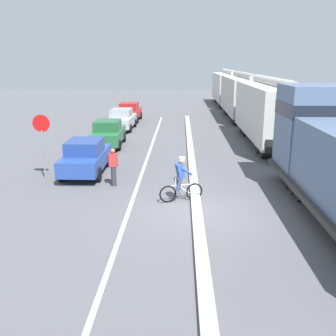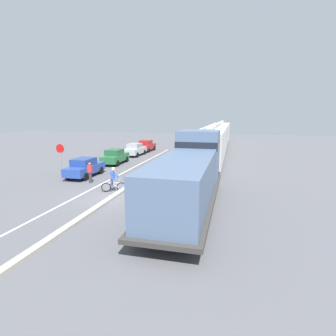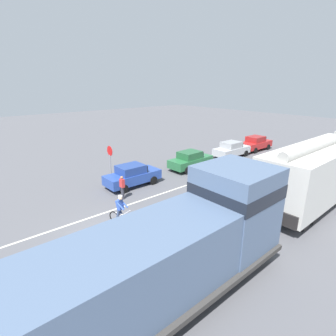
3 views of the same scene
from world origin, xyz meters
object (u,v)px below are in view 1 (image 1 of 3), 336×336
Objects in this scene: pedestrian_by_cars at (113,166)px; parked_car_green at (108,133)px; hopper_car_middle at (242,96)px; parked_car_silver at (122,119)px; parked_car_red at (129,112)px; hopper_car_trailing at (228,87)px; cyclist at (181,180)px; hopper_car_lead at (270,111)px; stop_sign at (42,134)px; parked_car_blue at (86,157)px.

parked_car_green is at bearing 101.78° from pedestrian_by_cars.
parked_car_silver is (-10.13, -6.50, -1.26)m from hopper_car_middle.
parked_car_red and pedestrian_by_cars have the same top height.
cyclist is at bearing -99.31° from hopper_car_trailing.
parked_car_red is 2.47× the size of cyclist.
cyclist is (-5.58, -10.81, -1.26)m from hopper_car_lead.
hopper_car_trailing is 34.49m from cyclist.
hopper_car_trailing reaches higher than pedestrian_by_cars.
stop_sign is (-6.11, 2.79, 1.21)m from cyclist.
parked_car_red is at bearing -126.60° from hopper_car_trailing.
parked_car_green is at bearing 77.17° from stop_sign.
parked_car_silver is at bearing 105.97° from cyclist.
hopper_car_lead is at bearing 5.58° from parked_car_green.
stop_sign is at bearing 163.29° from pedestrian_by_cars.
cyclist is at bearing -117.27° from hopper_car_lead.
parked_car_green is 8.19m from pedestrian_by_cars.
hopper_car_lead is at bearing -26.73° from parked_car_silver.
hopper_car_trailing is (0.00, 11.60, 0.00)m from hopper_car_middle.
parked_car_green is (-10.08, -24.19, -1.26)m from hopper_car_trailing.
parked_car_blue is 1.00× the size of parked_car_red.
stop_sign is at bearing -145.54° from hopper_car_lead.
parked_car_green and parked_car_silver have the same top height.
hopper_car_trailing reaches higher than parked_car_green.
hopper_car_lead is 10.21m from parked_car_green.
hopper_car_lead is 2.52× the size of parked_car_blue.
cyclist is at bearing -65.36° from parked_car_green.
parked_car_blue is 2.23m from stop_sign.
parked_car_blue is at bearing -144.37° from hopper_car_lead.
hopper_car_trailing is 6.18× the size of cyclist.
parked_car_red is at bearing 102.53° from cyclist.
cyclist is 3.37m from pedestrian_by_cars.
parked_car_silver is 16.55m from cyclist.
parked_car_silver is 2.62× the size of pedestrian_by_cars.
hopper_car_trailing is at bearing 80.69° from cyclist.
pedestrian_by_cars is (-8.41, -9.00, -1.23)m from hopper_car_lead.
hopper_car_lead is at bearing -90.00° from hopper_car_middle.
parked_car_red is at bearing 89.75° from parked_car_silver.
cyclist is 0.60× the size of stop_sign.
pedestrian_by_cars is at bearing -104.64° from hopper_car_trailing.
pedestrian_by_cars is (-8.41, -32.20, -1.23)m from hopper_car_trailing.
parked_car_green is 2.48× the size of cyclist.
parked_car_silver is 1.00× the size of parked_car_red.
hopper_car_middle reaches higher than pedestrian_by_cars.
stop_sign reaches higher than parked_car_silver.
parked_car_blue and pedestrian_by_cars have the same top height.
parked_car_red is at bearing 95.22° from pedestrian_by_cars.
parked_car_green is 7.31m from stop_sign.
stop_sign is at bearing -110.52° from hopper_car_trailing.
parked_car_blue is 1.46× the size of stop_sign.
hopper_car_lead is at bearing -43.49° from parked_car_red.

